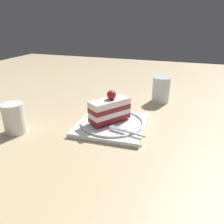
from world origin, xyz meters
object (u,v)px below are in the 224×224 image
object	(u,v)px
fork	(126,131)
drink_glass_far	(161,91)
drink_glass_near	(14,120)
cake_slice	(110,109)
dessert_plate	(112,124)

from	to	relation	value
fork	drink_glass_far	distance (m)	0.34
fork	drink_glass_near	xyz separation A→B (m)	(-0.07, 0.32, 0.02)
fork	drink_glass_near	world-z (taller)	drink_glass_near
cake_slice	drink_glass_near	size ratio (longest dim) A/B	1.49
dessert_plate	cake_slice	world-z (taller)	cake_slice
drink_glass_near	drink_glass_far	size ratio (longest dim) A/B	0.90
dessert_plate	drink_glass_far	distance (m)	0.30
cake_slice	drink_glass_near	distance (m)	0.28
cake_slice	drink_glass_far	world-z (taller)	cake_slice
drink_glass_near	drink_glass_far	bearing A→B (deg)	-42.34
dessert_plate	drink_glass_far	xyz separation A→B (m)	(0.28, -0.11, 0.03)
cake_slice	fork	bearing A→B (deg)	-131.09
drink_glass_near	drink_glass_far	world-z (taller)	drink_glass_far
dessert_plate	fork	distance (m)	0.08
dessert_plate	drink_glass_near	xyz separation A→B (m)	(-0.13, 0.26, 0.03)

